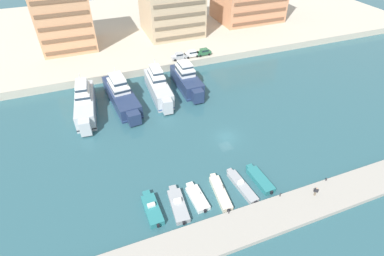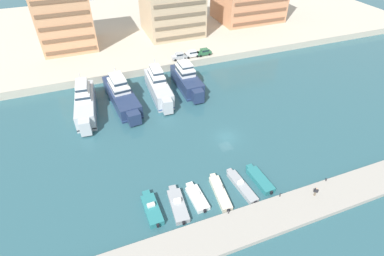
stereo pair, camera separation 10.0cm
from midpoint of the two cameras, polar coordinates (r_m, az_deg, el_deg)
The scene contains 22 objects.
ground_plane at distance 59.55m, azimuth 6.57°, elevation -1.71°, with size 400.00×400.00×0.00m, color #2D5B66.
quay_promenade at distance 113.95m, azimuth -8.86°, elevation 18.86°, with size 180.00×70.00×2.03m, color beige.
pier_dock at distance 48.44m, azimuth 17.06°, elevation -15.11°, with size 120.00×5.69×0.79m, color #A8A399.
yacht_silver_far_left at distance 68.67m, azimuth -19.76°, elevation 4.56°, with size 5.31×17.89×8.37m.
yacht_navy_left at distance 69.96m, azimuth -13.38°, elevation 6.24°, with size 6.24×19.86×7.69m.
yacht_silver_mid_left at distance 70.90m, azimuth -6.48°, elevation 7.89°, with size 4.30×17.18×8.42m.
yacht_navy_center_left at distance 73.73m, azimuth -1.03°, elevation 9.23°, with size 4.54×15.75×7.93m.
motorboat_teal_far_left at distance 47.07m, azimuth -7.70°, elevation -15.04°, with size 2.23×6.83×1.44m.
motorboat_grey_left at distance 47.27m, azimuth -2.75°, elevation -14.39°, with size 2.56×7.35×1.43m.
motorboat_white_mid_left at distance 48.19m, azimuth 0.91°, elevation -13.08°, with size 2.32×6.20×1.09m.
motorboat_cream_center_left at distance 48.86m, azimuth 5.33°, elevation -12.12°, with size 2.28×7.78×1.50m.
motorboat_grey_center at distance 50.28m, azimuth 9.40°, elevation -10.83°, with size 2.24×8.03×1.25m.
motorboat_teal_center_right at distance 51.74m, azimuth 12.75°, elevation -9.52°, with size 2.30×6.82×0.94m.
car_silver_far_left at distance 83.98m, azimuth -2.54°, elevation 13.57°, with size 4.10×1.92×1.80m.
car_white_left at distance 85.29m, azimuth -0.09°, elevation 14.01°, with size 4.10×1.93×1.80m.
car_green_mid_left at distance 86.38m, azimuth 2.22°, elevation 14.30°, with size 4.16×2.05×1.80m.
apartment_block_far_left at distance 96.11m, azimuth -23.53°, elevation 19.72°, with size 14.78×15.53×22.09m.
apartment_block_left at distance 100.28m, azimuth -4.08°, elevation 22.95°, with size 17.35×17.47×21.28m.
pedestrian_near_edge at distance 50.84m, azimuth 22.51°, elevation -11.02°, with size 0.52×0.49×1.73m.
bollard_west at distance 45.94m, azimuth 6.96°, elevation -15.56°, with size 0.20×0.20×0.61m.
bollard_west_mid at distance 49.49m, azimuth 16.40°, elevation -12.08°, with size 0.20×0.20×0.61m.
bollard_east_mid at distance 54.28m, azimuth 24.17°, elevation -8.89°, with size 0.20×0.20×0.61m.
Camera 1 is at (-22.63, -39.90, 37.98)m, focal length 28.00 mm.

